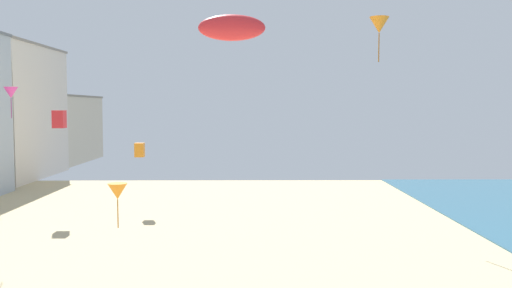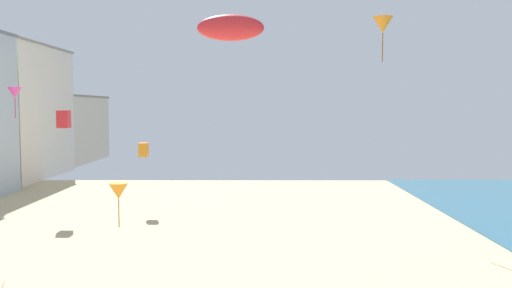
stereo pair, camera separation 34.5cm
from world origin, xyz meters
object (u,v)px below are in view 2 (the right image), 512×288
object	(u,v)px
kite_red_box	(64,119)
kite_orange_delta_2	(118,191)
kite_magenta_delta	(15,93)
kite_red_parafoil	(231,28)
kite_orange_delta	(383,25)
kite_orange_box	(144,150)

from	to	relation	value
kite_red_box	kite_orange_delta_2	bearing A→B (deg)	-63.85
kite_magenta_delta	kite_orange_delta_2	bearing A→B (deg)	-45.52
kite_red_parafoil	kite_magenta_delta	world-z (taller)	kite_red_parafoil
kite_orange_delta	kite_orange_delta_2	world-z (taller)	kite_orange_delta
kite_orange_box	kite_orange_delta_2	world-z (taller)	kite_orange_box
kite_orange_delta	kite_orange_delta_2	size ratio (longest dim) A/B	1.60
kite_red_parafoil	kite_red_box	size ratio (longest dim) A/B	1.75
kite_red_parafoil	kite_orange_delta	bearing A→B (deg)	63.72
kite_red_box	kite_orange_delta	bearing A→B (deg)	-6.19
kite_orange_box	kite_orange_delta_2	xyz separation A→B (m)	(3.30, -21.56, -0.37)
kite_orange_box	kite_orange_delta_2	bearing A→B (deg)	-81.29
kite_magenta_delta	kite_orange_box	size ratio (longest dim) A/B	1.65
kite_magenta_delta	kite_orange_box	distance (m)	14.33
kite_red_box	kite_magenta_delta	size ratio (longest dim) A/B	0.73
kite_orange_delta	kite_red_box	size ratio (longest dim) A/B	2.36
kite_orange_delta	kite_red_box	world-z (taller)	kite_orange_delta
kite_orange_delta	kite_magenta_delta	xyz separation A→B (m)	(-26.10, -7.66, -5.57)
kite_orange_delta	kite_red_parafoil	bearing A→B (deg)	-116.28
kite_red_parafoil	kite_orange_box	size ratio (longest dim) A/B	2.12
kite_red_box	kite_orange_box	distance (m)	7.25
kite_red_box	kite_orange_box	world-z (taller)	kite_red_box
kite_orange_delta	kite_magenta_delta	distance (m)	27.77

